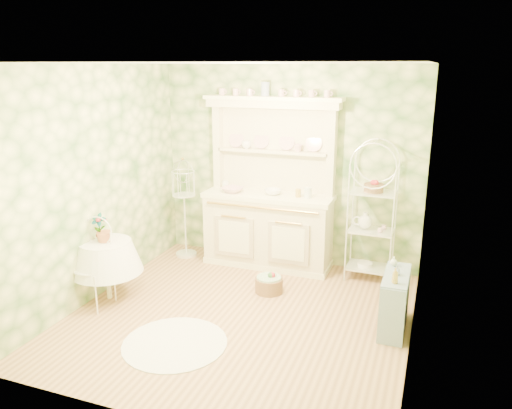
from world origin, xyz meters
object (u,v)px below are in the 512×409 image
(kitchen_dresser, at_px, (268,184))
(round_table, at_px, (107,267))
(bakers_rack, at_px, (372,214))
(side_shelf, at_px, (394,304))
(birdcage_stand, at_px, (184,207))
(cafe_chair, at_px, (91,267))
(floor_basket, at_px, (269,283))

(kitchen_dresser, relative_size, round_table, 2.87)
(kitchen_dresser, relative_size, bakers_rack, 1.31)
(kitchen_dresser, xyz_separation_m, bakers_rack, (1.38, 0.01, -0.27))
(side_shelf, relative_size, birdcage_stand, 0.46)
(birdcage_stand, bearing_deg, bakers_rack, 2.34)
(side_shelf, height_order, cafe_chair, cafe_chair)
(side_shelf, relative_size, round_table, 0.83)
(round_table, bearing_deg, side_shelf, 7.54)
(bakers_rack, bearing_deg, kitchen_dresser, -178.33)
(cafe_chair, xyz_separation_m, birdcage_stand, (0.25, 1.77, 0.25))
(kitchen_dresser, relative_size, cafe_chair, 2.41)
(kitchen_dresser, distance_m, bakers_rack, 1.41)
(bakers_rack, distance_m, round_table, 3.30)
(kitchen_dresser, xyz_separation_m, side_shelf, (1.81, -1.22, -0.86))
(side_shelf, distance_m, birdcage_stand, 3.27)
(cafe_chair, bearing_deg, floor_basket, 23.92)
(cafe_chair, distance_m, birdcage_stand, 1.81)
(bakers_rack, height_order, floor_basket, bakers_rack)
(birdcage_stand, bearing_deg, round_table, -97.57)
(kitchen_dresser, relative_size, floor_basket, 6.36)
(round_table, xyz_separation_m, birdcage_stand, (0.21, 1.55, 0.33))
(floor_basket, bearing_deg, cafe_chair, -149.98)
(birdcage_stand, bearing_deg, side_shelf, -20.30)
(round_table, bearing_deg, floor_basket, 25.09)
(floor_basket, bearing_deg, birdcage_stand, 154.12)
(kitchen_dresser, bearing_deg, birdcage_stand, -175.44)
(kitchen_dresser, height_order, bakers_rack, kitchen_dresser)
(bakers_rack, relative_size, cafe_chair, 1.84)
(bakers_rack, height_order, cafe_chair, bakers_rack)
(side_shelf, bearing_deg, cafe_chair, -168.86)
(bakers_rack, distance_m, side_shelf, 1.43)
(bakers_rack, bearing_deg, floor_basket, -140.59)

